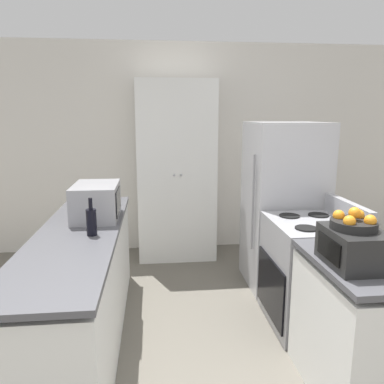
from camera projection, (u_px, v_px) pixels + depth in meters
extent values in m
cube|color=silver|center=(180.00, 149.00, 4.78)|extent=(7.00, 0.06, 2.60)
cube|color=silver|center=(81.00, 291.00, 2.85)|extent=(0.58, 2.30, 0.81)
cube|color=#4C4C51|center=(78.00, 234.00, 2.76)|extent=(0.60, 2.34, 0.04)
cube|color=silver|center=(360.00, 333.00, 2.31)|extent=(0.58, 0.83, 0.81)
cube|color=#4C4C51|center=(367.00, 263.00, 2.22)|extent=(0.60, 0.85, 0.04)
cube|color=white|center=(176.00, 171.00, 4.50)|extent=(0.92, 0.54, 2.12)
sphere|color=#B2B2B7|center=(174.00, 175.00, 4.22)|extent=(0.03, 0.03, 0.03)
sphere|color=#B2B2B7|center=(181.00, 175.00, 4.23)|extent=(0.03, 0.03, 0.03)
cube|color=#9E9EA3|center=(309.00, 273.00, 3.10)|extent=(0.64, 0.74, 0.88)
cube|color=black|center=(270.00, 287.00, 3.09)|extent=(0.02, 0.65, 0.49)
cube|color=#9E9EA3|center=(348.00, 211.00, 3.02)|extent=(0.06, 0.71, 0.16)
cylinder|color=black|center=(306.00, 228.00, 2.82)|extent=(0.17, 0.17, 0.01)
cylinder|color=black|center=(289.00, 216.00, 3.17)|extent=(0.17, 0.17, 0.01)
cylinder|color=black|center=(339.00, 227.00, 2.85)|extent=(0.17, 0.17, 0.01)
cylinder|color=black|center=(318.00, 215.00, 3.19)|extent=(0.17, 0.17, 0.01)
cube|color=#B7B7BC|center=(283.00, 205.00, 3.78)|extent=(0.70, 0.74, 1.66)
cylinder|color=gray|center=(253.00, 203.00, 3.53)|extent=(0.02, 0.02, 0.91)
cube|color=#939399|center=(96.00, 201.00, 3.10)|extent=(0.36, 0.52, 0.29)
cube|color=black|center=(118.00, 202.00, 3.08)|extent=(0.01, 0.33, 0.21)
cylinder|color=black|center=(91.00, 222.00, 2.66)|extent=(0.07, 0.07, 0.19)
cylinder|color=black|center=(90.00, 204.00, 2.63)|extent=(0.03, 0.03, 0.08)
cube|color=black|center=(355.00, 248.00, 2.12)|extent=(0.30, 0.38, 0.21)
cube|color=black|center=(329.00, 249.00, 2.11)|extent=(0.01, 0.27, 0.13)
cylinder|color=black|center=(354.00, 225.00, 2.11)|extent=(0.26, 0.26, 0.05)
sphere|color=orange|center=(358.00, 215.00, 2.17)|extent=(0.07, 0.07, 0.07)
sphere|color=orange|center=(339.00, 216.00, 2.15)|extent=(0.07, 0.07, 0.07)
sphere|color=orange|center=(349.00, 221.00, 2.04)|extent=(0.07, 0.07, 0.07)
sphere|color=orange|center=(370.00, 221.00, 2.05)|extent=(0.07, 0.07, 0.07)
sphere|color=orange|center=(355.00, 213.00, 2.10)|extent=(0.07, 0.07, 0.07)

